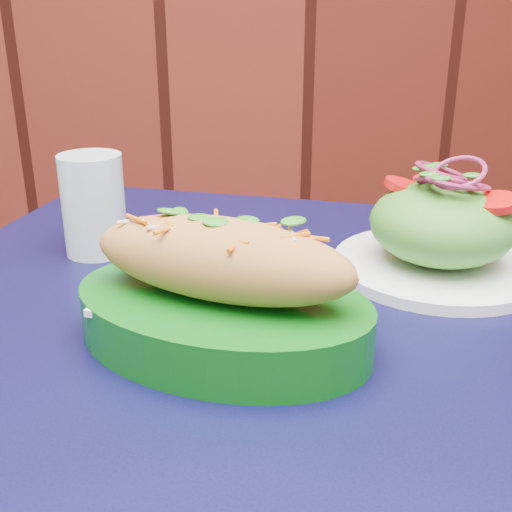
{
  "coord_description": "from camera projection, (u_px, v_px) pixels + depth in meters",
  "views": [
    {
      "loc": [
        -0.19,
        1.17,
        1.02
      ],
      "look_at": [
        -0.18,
        1.71,
        0.81
      ],
      "focal_mm": 45.0,
      "sensor_mm": 36.0,
      "label": 1
    }
  ],
  "objects": [
    {
      "name": "cafe_table",
      "position": [
        274.0,
        411.0,
        0.6
      ],
      "size": [
        0.98,
        0.98,
        0.75
      ],
      "rotation": [
        0.0,
        0.0,
        -0.27
      ],
      "color": "black",
      "rests_on": "ground"
    },
    {
      "name": "banh_mi_basket",
      "position": [
        222.0,
        293.0,
        0.53
      ],
      "size": [
        0.31,
        0.26,
        0.12
      ],
      "rotation": [
        0.0,
        0.0,
        -0.42
      ],
      "color": "#0B5B12",
      "rests_on": "cafe_table"
    },
    {
      "name": "salad_plate",
      "position": [
        442.0,
        231.0,
        0.68
      ],
      "size": [
        0.22,
        0.22,
        0.12
      ],
      "rotation": [
        0.0,
        0.0,
        0.28
      ],
      "color": "white",
      "rests_on": "cafe_table"
    },
    {
      "name": "water_glass",
      "position": [
        94.0,
        205.0,
        0.73
      ],
      "size": [
        0.07,
        0.07,
        0.11
      ],
      "primitive_type": "cylinder",
      "color": "silver",
      "rests_on": "cafe_table"
    }
  ]
}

